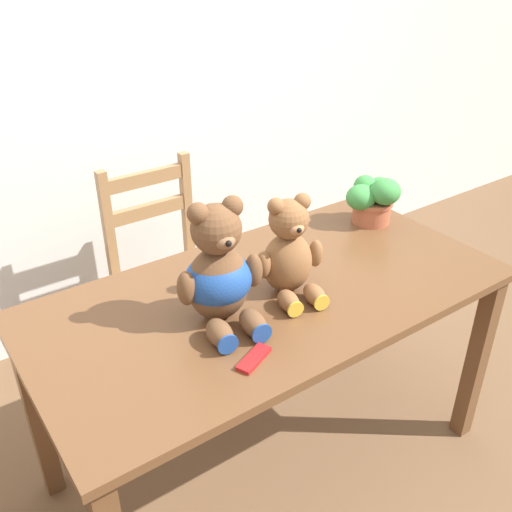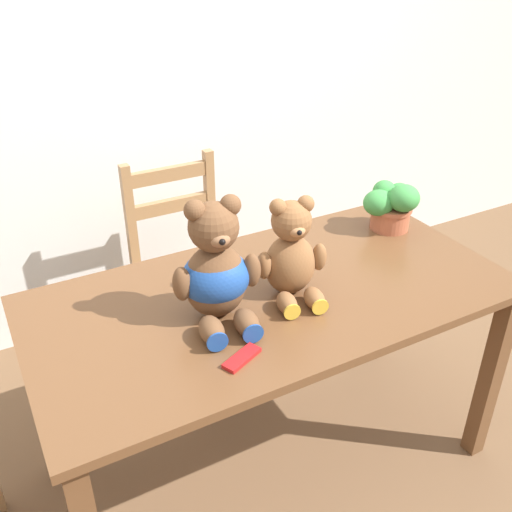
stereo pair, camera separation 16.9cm
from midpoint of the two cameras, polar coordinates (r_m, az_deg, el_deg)
wall_back at (r=2.65m, az=-16.85°, el=18.45°), size 8.00×0.04×2.60m
dining_table at (r=1.88m, az=-1.12°, el=-6.21°), size 1.54×0.78×0.77m
wooden_chair_behind at (r=2.54m, az=-10.75°, el=-1.89°), size 0.41×0.41×0.94m
teddy_bear_left at (r=1.63m, az=-6.68°, el=-1.90°), size 0.27×0.29×0.38m
teddy_bear_right at (r=1.75m, az=0.61°, el=0.25°), size 0.23×0.25×0.33m
potted_plant at (r=2.24m, az=9.45°, el=5.63°), size 0.20×0.19×0.20m
chocolate_bar at (r=1.55m, az=-3.39°, el=-10.31°), size 0.13×0.09×0.01m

